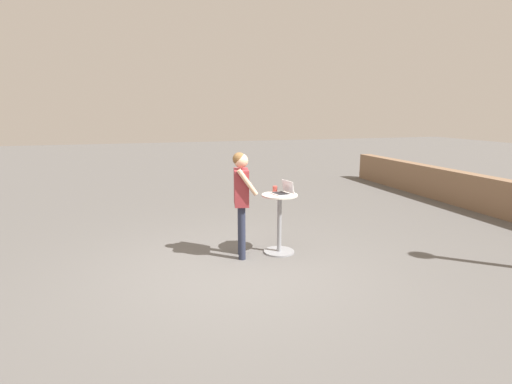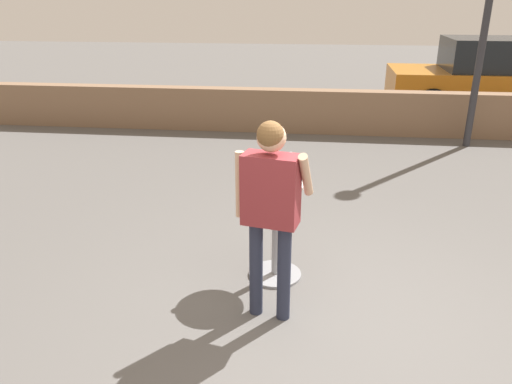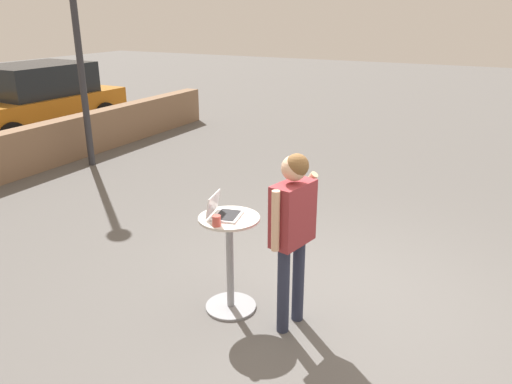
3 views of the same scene
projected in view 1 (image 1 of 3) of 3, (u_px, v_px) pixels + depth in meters
The scene contains 5 objects.
ground_plane at pixel (236, 272), 5.74m from camera, with size 50.00×50.00×0.00m, color #5B5956.
cafe_table at pixel (279, 221), 6.43m from camera, with size 0.57×0.57×0.97m.
laptop at pixel (283, 191), 6.36m from camera, with size 0.36×0.34×0.21m.
coffee_mug at pixel (275, 189), 6.54m from camera, with size 0.11×0.08×0.10m.
standing_person at pixel (241, 191), 6.14m from camera, with size 0.60×0.34×1.66m.
Camera 1 is at (5.25, -1.29, 2.27)m, focal length 28.00 mm.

